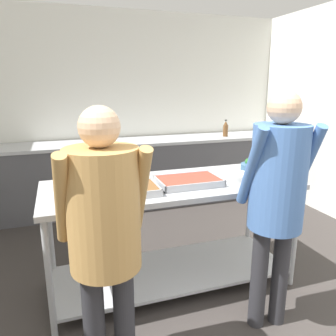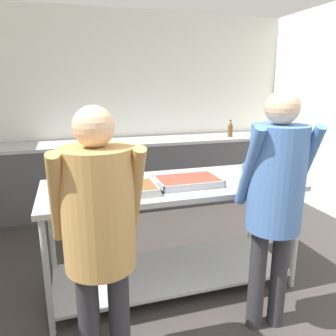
% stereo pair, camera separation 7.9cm
% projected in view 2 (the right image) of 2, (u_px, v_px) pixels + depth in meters
% --- Properties ---
extents(wall_rear, '(4.81, 0.06, 2.65)m').
position_uv_depth(wall_rear, '(130.00, 109.00, 4.71)').
color(wall_rear, silver).
rests_on(wall_rear, ground_plane).
extents(back_counter, '(4.65, 0.65, 0.93)m').
position_uv_depth(back_counter, '(136.00, 173.00, 4.58)').
color(back_counter, '#4C4C51').
rests_on(back_counter, ground_plane).
extents(serving_counter, '(2.03, 0.79, 0.91)m').
position_uv_depth(serving_counter, '(172.00, 217.00, 2.70)').
color(serving_counter, '#ADAFB5').
rests_on(serving_counter, ground_plane).
extents(sauce_pan, '(0.39, 0.25, 0.07)m').
position_uv_depth(sauce_pan, '(73.00, 183.00, 2.49)').
color(sauce_pan, '#ADAFB5').
rests_on(sauce_pan, serving_counter).
extents(serving_tray_roast, '(0.36, 0.31, 0.05)m').
position_uv_depth(serving_tray_roast, '(132.00, 189.00, 2.39)').
color(serving_tray_roast, '#ADAFB5').
rests_on(serving_tray_roast, serving_counter).
extents(serving_tray_vegetables, '(0.49, 0.33, 0.05)m').
position_uv_depth(serving_tray_vegetables, '(188.00, 182.00, 2.58)').
color(serving_tray_vegetables, '#ADAFB5').
rests_on(serving_tray_vegetables, serving_counter).
extents(plate_stack, '(0.27, 0.27, 0.05)m').
position_uv_depth(plate_stack, '(233.00, 176.00, 2.73)').
color(plate_stack, white).
rests_on(plate_stack, serving_counter).
extents(broccoli_bowl, '(0.26, 0.26, 0.12)m').
position_uv_depth(broccoli_bowl, '(257.00, 168.00, 2.93)').
color(broccoli_bowl, '#3D668C').
rests_on(broccoli_bowl, serving_counter).
extents(guest_serving_left, '(0.49, 0.38, 1.58)m').
position_uv_depth(guest_serving_left, '(99.00, 223.00, 1.74)').
color(guest_serving_left, '#2D2D33').
rests_on(guest_serving_left, ground_plane).
extents(guest_serving_right, '(0.48, 0.37, 1.65)m').
position_uv_depth(guest_serving_right, '(275.00, 190.00, 2.11)').
color(guest_serving_right, '#2D2D33').
rests_on(guest_serving_right, ground_plane).
extents(water_bottle, '(0.07, 0.07, 0.24)m').
position_uv_depth(water_bottle, '(230.00, 129.00, 4.74)').
color(water_bottle, brown).
rests_on(water_bottle, back_counter).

